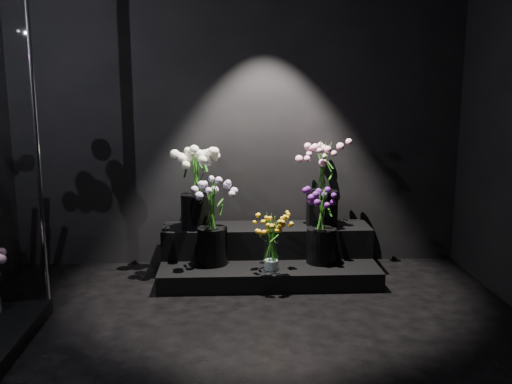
{
  "coord_description": "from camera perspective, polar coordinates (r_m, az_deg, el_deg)",
  "views": [
    {
      "loc": [
        -0.09,
        -3.09,
        1.65
      ],
      "look_at": [
        0.11,
        1.2,
        0.81
      ],
      "focal_mm": 40.0,
      "sensor_mm": 36.0,
      "label": 1
    }
  ],
  "objects": [
    {
      "name": "bouquet_purple",
      "position": [
        4.76,
        6.59,
        -3.1
      ],
      "size": [
        0.38,
        0.38,
        0.62
      ],
      "rotation": [
        0.0,
        0.0,
        -0.19
      ],
      "color": "black",
      "rests_on": "display_riser"
    },
    {
      "name": "wall_front",
      "position": [
        1.12,
        1.93,
        -2.0
      ],
      "size": [
        4.0,
        0.0,
        4.0
      ],
      "primitive_type": "plane",
      "rotation": [
        -1.57,
        0.0,
        0.0
      ],
      "color": "black",
      "rests_on": "floor"
    },
    {
      "name": "floor",
      "position": [
        3.5,
        -0.98,
        -17.09
      ],
      "size": [
        4.0,
        4.0,
        0.0
      ],
      "primitive_type": "plane",
      "color": "black",
      "rests_on": "ground"
    },
    {
      "name": "bouquet_cream_roses",
      "position": [
        4.89,
        -5.95,
        0.96
      ],
      "size": [
        0.46,
        0.46,
        0.72
      ],
      "rotation": [
        0.0,
        0.0,
        -0.21
      ],
      "color": "black",
      "rests_on": "display_riser"
    },
    {
      "name": "display_riser",
      "position": [
        4.96,
        1.14,
        -6.35
      ],
      "size": [
        1.81,
        0.8,
        0.4
      ],
      "color": "black",
      "rests_on": "floor"
    },
    {
      "name": "bouquet_pink_roses",
      "position": [
        4.99,
        6.68,
        1.21
      ],
      "size": [
        0.47,
        0.47,
        0.73
      ],
      "rotation": [
        0.0,
        0.0,
        -0.3
      ],
      "color": "black",
      "rests_on": "display_riser"
    },
    {
      "name": "wall_back",
      "position": [
        5.09,
        -1.73,
        8.22
      ],
      "size": [
        4.0,
        0.0,
        4.0
      ],
      "primitive_type": "plane",
      "rotation": [
        1.57,
        0.0,
        0.0
      ],
      "color": "black",
      "rests_on": "floor"
    },
    {
      "name": "bouquet_lilac",
      "position": [
        4.69,
        -4.41,
        -2.49
      ],
      "size": [
        0.42,
        0.42,
        0.73
      ],
      "rotation": [
        0.0,
        0.0,
        -0.3
      ],
      "color": "black",
      "rests_on": "display_riser"
    },
    {
      "name": "bouquet_orange_bells",
      "position": [
        4.58,
        1.53,
        -4.77
      ],
      "size": [
        0.31,
        0.31,
        0.48
      ],
      "rotation": [
        0.0,
        0.0,
        0.11
      ],
      "color": "white",
      "rests_on": "display_riser"
    }
  ]
}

